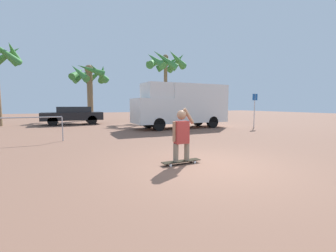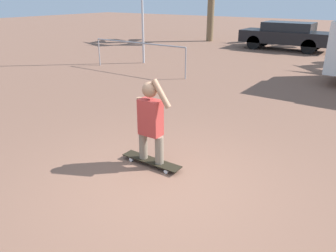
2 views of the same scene
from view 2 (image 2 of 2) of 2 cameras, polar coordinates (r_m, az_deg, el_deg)
ground_plane at (r=4.94m, az=-0.85°, el=-10.61°), size 80.00×80.00×0.00m
skateboard at (r=5.51m, az=-2.91°, el=-6.11°), size 1.09×0.23×0.09m
person_skateboarder at (r=5.20m, az=-3.07°, el=1.35°), size 0.64×0.25×1.40m
parked_car_black at (r=18.59m, az=19.84°, el=14.71°), size 4.45×1.70×1.40m
plaza_railing_segment at (r=12.32m, az=-5.21°, el=13.51°), size 4.12×0.05×1.08m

